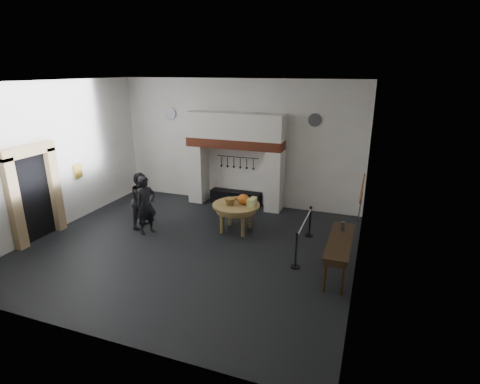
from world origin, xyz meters
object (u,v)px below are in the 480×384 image
(visitor_far, at_px, (142,200))
(side_table, at_px, (340,241))
(visitor_near, at_px, (146,205))
(iron_range, at_px, (236,198))
(barrier_post_far, at_px, (310,222))
(barrier_post_near, at_px, (296,251))
(work_table, at_px, (236,205))

(visitor_far, bearing_deg, side_table, -99.32)
(visitor_near, xyz_separation_m, visitor_far, (-0.40, 0.40, -0.02))
(iron_range, height_order, visitor_near, visitor_near)
(iron_range, distance_m, visitor_near, 3.76)
(visitor_near, distance_m, barrier_post_far, 4.95)
(visitor_near, bearing_deg, iron_range, 1.06)
(visitor_far, relative_size, barrier_post_far, 1.97)
(visitor_near, distance_m, barrier_post_near, 4.76)
(visitor_near, bearing_deg, barrier_post_near, -69.17)
(visitor_near, bearing_deg, work_table, -39.15)
(iron_range, xyz_separation_m, visitor_near, (-1.64, -3.32, 0.65))
(work_table, height_order, visitor_far, visitor_far)
(visitor_far, bearing_deg, work_table, -78.22)
(visitor_far, relative_size, barrier_post_near, 1.97)
(work_table, xyz_separation_m, side_table, (3.25, -1.52, 0.03))
(iron_range, height_order, barrier_post_far, barrier_post_far)
(work_table, bearing_deg, barrier_post_far, 9.69)
(iron_range, bearing_deg, barrier_post_near, -51.52)
(work_table, distance_m, barrier_post_near, 2.77)
(work_table, height_order, visitor_near, visitor_near)
(visitor_far, height_order, barrier_post_far, visitor_far)
(iron_range, bearing_deg, work_table, -69.17)
(iron_range, xyz_separation_m, barrier_post_near, (3.07, -3.86, 0.20))
(work_table, xyz_separation_m, barrier_post_far, (2.22, 0.38, -0.39))
(side_table, bearing_deg, barrier_post_near, -174.64)
(visitor_far, distance_m, barrier_post_near, 5.21)
(visitor_near, distance_m, visitor_far, 0.57)
(iron_range, xyz_separation_m, visitor_far, (-2.04, -2.92, 0.63))
(barrier_post_far, bearing_deg, iron_range, 148.79)
(work_table, bearing_deg, side_table, -25.14)
(iron_range, relative_size, side_table, 0.86)
(iron_range, xyz_separation_m, barrier_post_far, (3.07, -1.86, 0.20))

